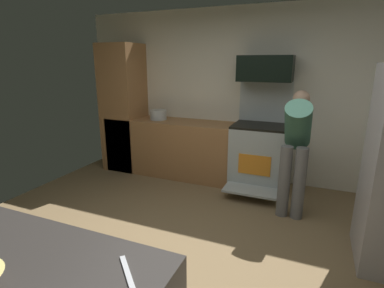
{
  "coord_description": "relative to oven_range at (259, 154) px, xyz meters",
  "views": [
    {
      "loc": [
        1.13,
        -2.25,
        1.81
      ],
      "look_at": [
        0.06,
        0.3,
        1.05
      ],
      "focal_mm": 27.91,
      "sensor_mm": 36.0,
      "label": 1
    }
  ],
  "objects": [
    {
      "name": "microwave",
      "position": [
        0.0,
        0.09,
        1.21
      ],
      "size": [
        0.74,
        0.38,
        0.35
      ],
      "primitive_type": "cube",
      "color": "black",
      "rests_on": "oven_range"
    },
    {
      "name": "cabinet_column",
      "position": [
        -2.33,
        0.01,
        0.54
      ],
      "size": [
        0.6,
        0.6,
        2.1
      ],
      "primitive_type": "cube",
      "color": "#A27043",
      "rests_on": "ground"
    },
    {
      "name": "lower_cabinet_run",
      "position": [
        -1.33,
        0.01,
        -0.06
      ],
      "size": [
        2.4,
        0.6,
        0.9
      ],
      "primitive_type": "cube",
      "color": "#A27043",
      "rests_on": "ground"
    },
    {
      "name": "ground_plane",
      "position": [
        -0.43,
        -1.97,
        -0.52
      ],
      "size": [
        5.2,
        4.8,
        0.02
      ],
      "primitive_type": "cube",
      "color": "olive"
    },
    {
      "name": "person_cook",
      "position": [
        0.52,
        -0.62,
        0.37
      ],
      "size": [
        0.31,
        0.61,
        1.48
      ],
      "color": "slate",
      "rests_on": "ground"
    },
    {
      "name": "wall_back",
      "position": [
        -0.43,
        0.37,
        0.79
      ],
      "size": [
        5.2,
        0.12,
        2.6
      ],
      "primitive_type": "cube",
      "color": "silver",
      "rests_on": "ground"
    },
    {
      "name": "knife_chef",
      "position": [
        -0.01,
        -3.28,
        0.39
      ],
      "size": [
        0.19,
        0.18,
        0.01
      ],
      "primitive_type": "cube",
      "rotation": [
        0.0,
        0.0,
        5.51
      ],
      "color": "#B7BABF",
      "rests_on": "counter_island"
    },
    {
      "name": "oven_range",
      "position": [
        0.0,
        0.0,
        0.0
      ],
      "size": [
        0.76,
        0.98,
        1.55
      ],
      "color": "#ADB7B5",
      "rests_on": "ground"
    },
    {
      "name": "stock_pot",
      "position": [
        -1.67,
        0.01,
        0.47
      ],
      "size": [
        0.27,
        0.27,
        0.16
      ],
      "primitive_type": "cylinder",
      "color": "silver",
      "rests_on": "lower_cabinet_run"
    }
  ]
}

